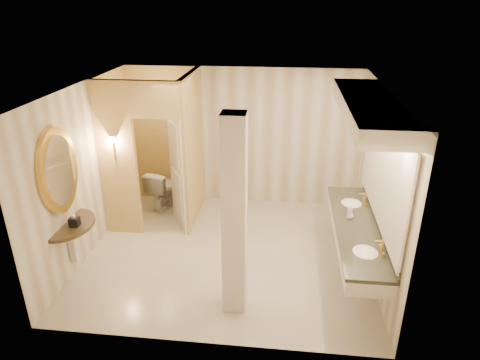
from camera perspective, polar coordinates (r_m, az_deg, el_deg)
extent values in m
plane|color=beige|center=(7.15, -1.64, -9.67)|extent=(4.50, 4.50, 0.00)
plane|color=white|center=(6.11, -1.94, 12.06)|extent=(4.50, 4.50, 0.00)
cube|color=beige|center=(8.37, 0.16, 5.70)|extent=(4.50, 0.02, 2.70)
cube|color=beige|center=(4.76, -5.20, -9.12)|extent=(4.50, 0.02, 2.70)
cube|color=beige|center=(7.17, -19.89, 1.11)|extent=(0.02, 4.00, 2.70)
cube|color=beige|center=(6.60, 17.96, -0.55)|extent=(0.02, 4.00, 2.70)
cube|color=#D7BC71|center=(7.79, -6.32, 4.19)|extent=(0.10, 1.50, 2.70)
cube|color=#D7BC71|center=(7.46, -16.04, 2.48)|extent=(0.65, 0.10, 2.70)
cube|color=#D7BC71|center=(6.91, -11.35, 10.44)|extent=(0.80, 0.10, 0.60)
cube|color=silver|center=(7.58, -8.35, 1.08)|extent=(0.44, 0.72, 2.10)
cylinder|color=gold|center=(7.33, -16.41, 3.74)|extent=(0.03, 0.03, 0.30)
cone|color=silver|center=(7.27, -16.59, 5.22)|extent=(0.14, 0.14, 0.14)
cube|color=silver|center=(6.46, 15.28, -6.90)|extent=(0.60, 2.60, 0.24)
cube|color=black|center=(6.40, 15.40, -5.98)|extent=(0.64, 2.64, 0.05)
cube|color=black|center=(6.42, 17.94, -5.49)|extent=(0.03, 2.60, 0.10)
ellipsoid|color=white|center=(5.82, 16.32, -9.54)|extent=(0.40, 0.44, 0.15)
cylinder|color=gold|center=(5.79, 18.43, -8.48)|extent=(0.03, 0.03, 0.22)
ellipsoid|color=white|center=(7.03, 14.61, -3.31)|extent=(0.40, 0.44, 0.15)
cylinder|color=gold|center=(7.01, 16.34, -2.42)|extent=(0.03, 0.03, 0.22)
cube|color=white|center=(6.10, 18.79, 0.95)|extent=(0.03, 2.60, 1.40)
cube|color=silver|center=(5.78, 17.25, 9.25)|extent=(0.75, 2.80, 0.22)
cylinder|color=black|center=(6.70, -22.12, -5.56)|extent=(0.95, 0.95, 0.05)
cube|color=silver|center=(6.82, -21.44, -7.80)|extent=(0.10, 0.10, 0.60)
cylinder|color=gold|center=(6.35, -23.11, 1.16)|extent=(0.07, 0.95, 0.95)
cylinder|color=white|center=(6.33, -22.80, 1.15)|extent=(0.02, 0.76, 0.76)
cube|color=silver|center=(5.33, -0.75, -5.20)|extent=(0.30, 0.30, 2.70)
cube|color=black|center=(6.55, -21.21, -5.20)|extent=(0.14, 0.14, 0.13)
imported|color=white|center=(8.57, -10.11, -1.10)|extent=(0.65, 0.87, 0.79)
imported|color=beige|center=(6.66, 14.54, -3.86)|extent=(0.06, 0.06, 0.12)
imported|color=silver|center=(6.51, 14.52, -4.51)|extent=(0.13, 0.13, 0.12)
imported|color=#C6B28C|center=(6.49, 14.43, -4.10)|extent=(0.10, 0.10, 0.22)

